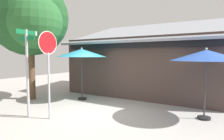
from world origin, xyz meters
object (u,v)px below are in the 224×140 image
object	(u,v)px
patio_umbrella_royal_blue_center	(206,56)
street_sign_post	(27,64)
stop_sign	(48,58)
shade_tree	(31,18)
patio_umbrella_teal_left	(82,53)

from	to	relation	value
patio_umbrella_royal_blue_center	street_sign_post	bearing A→B (deg)	-151.22
stop_sign	shade_tree	world-z (taller)	shade_tree
patio_umbrella_teal_left	patio_umbrella_royal_blue_center	bearing A→B (deg)	-1.03
street_sign_post	shade_tree	distance (m)	3.50
patio_umbrella_teal_left	shade_tree	size ratio (longest dim) A/B	0.44
street_sign_post	patio_umbrella_teal_left	size ratio (longest dim) A/B	1.20
street_sign_post	patio_umbrella_royal_blue_center	bearing A→B (deg)	28.78
street_sign_post	stop_sign	distance (m)	0.92
street_sign_post	patio_umbrella_teal_left	xyz separation A→B (m)	(-0.12, 3.13, 0.44)
stop_sign	patio_umbrella_teal_left	xyz separation A→B (m)	(-0.98, 2.91, 0.20)
patio_umbrella_teal_left	patio_umbrella_royal_blue_center	xyz separation A→B (m)	(5.64, -0.10, -0.13)
patio_umbrella_teal_left	patio_umbrella_royal_blue_center	distance (m)	5.64
stop_sign	patio_umbrella_teal_left	distance (m)	3.08
patio_umbrella_royal_blue_center	shade_tree	xyz separation A→B (m)	(-7.67, -1.28, 1.82)
patio_umbrella_royal_blue_center	stop_sign	bearing A→B (deg)	-148.92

